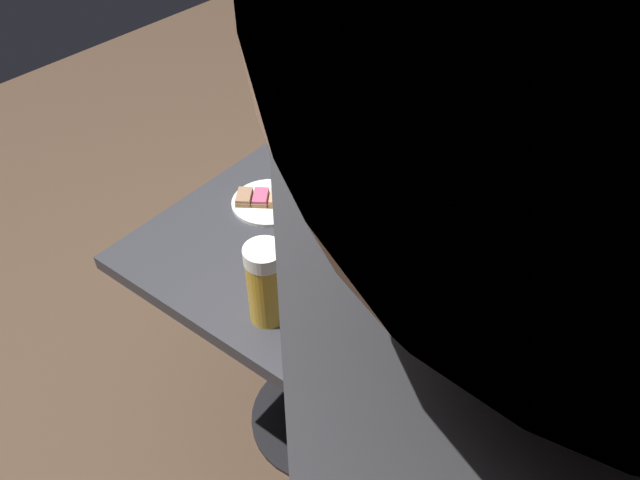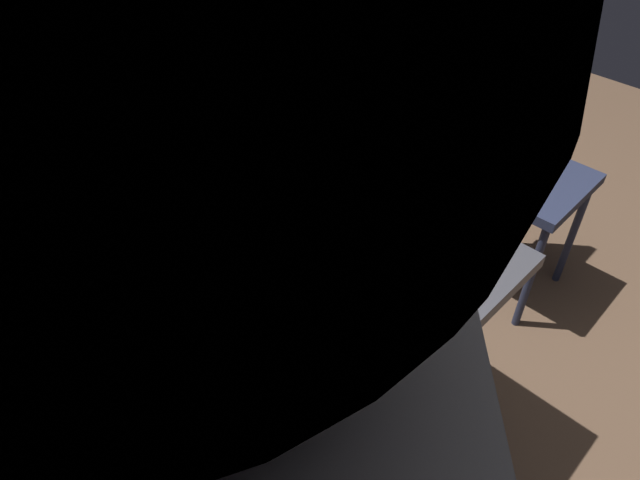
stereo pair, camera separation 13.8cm
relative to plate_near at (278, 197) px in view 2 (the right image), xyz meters
The scene contains 8 objects.
ground_plane 0.78m from the plate_near, 75.40° to the left, with size 6.00×6.00×0.00m, color #4C3828.
cafe_table 0.27m from the plate_near, 75.40° to the left, with size 0.70×0.81×0.74m.
plate_near is the anchor object (origin of this frame).
plate_far 0.28m from the plate_near, 89.81° to the left, with size 0.21×0.21×0.03m.
beer_mug 0.39m from the plate_near, 41.09° to the left, with size 0.14×0.09×0.19m.
beer_glass_small 0.49m from the plate_near, 110.35° to the left, with size 0.05×0.05×0.10m, color gold.
salt_shaker 0.44m from the plate_near, 116.65° to the left, with size 0.03×0.03×0.06m, color silver.
cafe_chair 0.94m from the plate_near, 166.33° to the left, with size 0.38×0.38×0.97m.
Camera 2 is at (0.74, 0.72, 1.67)m, focal length 32.78 mm.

